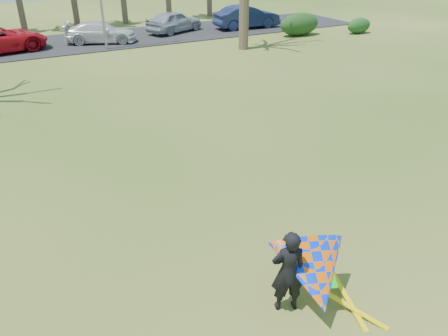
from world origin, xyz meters
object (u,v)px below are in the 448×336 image
car_4 (174,21)px  car_5 (247,17)px  car_3 (101,32)px  kite_flyer (311,274)px

car_4 → car_5: (5.75, -1.14, 0.07)m
car_3 → kite_flyer: (-2.55, -26.24, 0.11)m
car_5 → kite_flyer: (-14.19, -26.21, -0.07)m
car_3 → car_4: (5.89, 1.11, 0.11)m
car_5 → kite_flyer: kite_flyer is taller
car_3 → car_4: 6.00m
car_5 → kite_flyer: 29.81m
kite_flyer → car_3: bearing=84.5°
car_3 → kite_flyer: 26.37m
kite_flyer → car_4: bearing=72.9°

